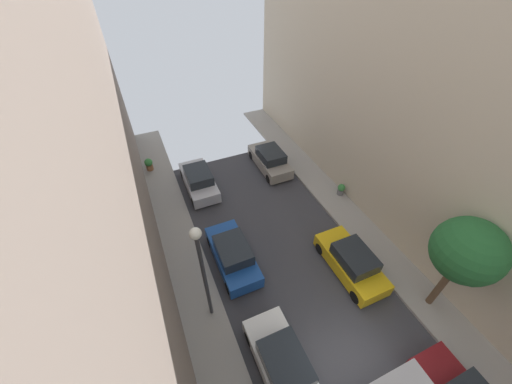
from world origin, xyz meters
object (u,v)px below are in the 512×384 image
object	(u,v)px
potted_plant_0	(341,189)
lamp_post	(202,264)
parked_car_left_2	(283,365)
parked_car_left_4	(199,180)
potted_plant_3	(149,164)
street_tree_1	(468,251)
parked_car_right_3	(270,160)
parked_car_left_3	(233,254)
parked_car_right_2	(352,262)

from	to	relation	value
potted_plant_0	lamp_post	bearing A→B (deg)	-156.84
parked_car_left_2	parked_car_left_4	distance (m)	12.30
parked_car_left_2	potted_plant_3	world-z (taller)	parked_car_left_2
street_tree_1	potted_plant_3	world-z (taller)	street_tree_1
parked_car_right_3	parked_car_left_3	bearing A→B (deg)	-128.43
parked_car_left_2	parked_car_left_4	bearing A→B (deg)	90.00
street_tree_1	potted_plant_0	xyz separation A→B (m)	(0.59, 8.03, -3.51)
parked_car_left_3	parked_car_right_3	distance (m)	8.69
parked_car_left_2	parked_car_right_3	bearing A→B (deg)	66.66
parked_car_right_2	parked_car_left_4	bearing A→B (deg)	119.76
parked_car_left_4	street_tree_1	world-z (taller)	street_tree_1
parked_car_left_2	parked_car_left_3	size ratio (longest dim) A/B	1.00
street_tree_1	potted_plant_0	size ratio (longest dim) A/B	6.64
street_tree_1	parked_car_left_2	bearing A→B (deg)	178.70
parked_car_left_4	parked_car_left_3	bearing A→B (deg)	-90.00
parked_car_left_4	lamp_post	world-z (taller)	lamp_post
parked_car_left_3	street_tree_1	xyz separation A→B (m)	(7.76, -5.89, 3.36)
potted_plant_0	potted_plant_3	distance (m)	13.60
parked_car_left_2	potted_plant_0	world-z (taller)	parked_car_left_2
parked_car_right_2	potted_plant_0	world-z (taller)	parked_car_right_2
potted_plant_0	parked_car_left_3	bearing A→B (deg)	-165.59
parked_car_left_3	lamp_post	bearing A→B (deg)	-130.30
parked_car_left_3	street_tree_1	distance (m)	10.30
parked_car_left_2	lamp_post	distance (m)	5.11
parked_car_right_3	lamp_post	size ratio (longest dim) A/B	0.72
parked_car_left_3	parked_car_left_4	bearing A→B (deg)	90.00
parked_car_left_4	parked_car_right_3	bearing A→B (deg)	2.33
parked_car_left_3	parked_car_right_2	bearing A→B (deg)	-27.87
parked_car_right_2	lamp_post	size ratio (longest dim) A/B	0.72
parked_car_left_3	street_tree_1	world-z (taller)	street_tree_1
parked_car_left_2	potted_plant_3	size ratio (longest dim) A/B	4.55
potted_plant_3	parked_car_left_2	bearing A→B (deg)	-79.83
parked_car_right_2	street_tree_1	xyz separation A→B (m)	(2.36, -3.03, 3.36)
parked_car_right_3	parked_car_left_4	bearing A→B (deg)	-177.67
parked_car_right_2	parked_car_right_3	world-z (taller)	same
potted_plant_3	potted_plant_0	bearing A→B (deg)	-34.84
parked_car_left_3	lamp_post	world-z (taller)	lamp_post
potted_plant_0	parked_car_right_2	bearing A→B (deg)	-120.57
parked_car_left_4	potted_plant_0	distance (m)	9.46
parked_car_left_3	parked_car_right_3	world-z (taller)	same
parked_car_left_2	parked_car_right_3	distance (m)	13.63
parked_car_left_2	parked_car_right_3	size ratio (longest dim) A/B	1.00
potted_plant_3	parked_car_right_3	bearing A→B (deg)	-20.75
parked_car_left_4	potted_plant_3	world-z (taller)	parked_car_left_4
parked_car_right_3	potted_plant_0	xyz separation A→B (m)	(2.95, -4.66, -0.14)
parked_car_left_4	parked_car_right_2	size ratio (longest dim) A/B	1.00
parked_car_left_2	street_tree_1	bearing A→B (deg)	-1.30
potted_plant_3	parked_car_left_3	bearing A→B (deg)	-74.21
parked_car_left_4	parked_car_right_3	world-z (taller)	same
parked_car_left_3	lamp_post	size ratio (longest dim) A/B	0.72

